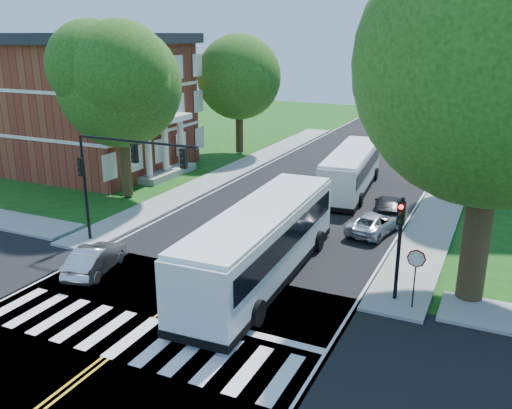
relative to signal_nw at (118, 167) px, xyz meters
The scene contains 22 objects.
ground 9.74m from the signal_nw, 47.67° to the right, with size 140.00×140.00×0.00m, color #174511.
road 13.69m from the signal_nw, 63.16° to the left, with size 14.00×96.00×0.01m, color black.
cross_road 9.73m from the signal_nw, 47.67° to the right, with size 60.00×12.00×0.01m, color black.
center_line 17.20m from the signal_nw, 69.39° to the left, with size 0.36×70.00×0.01m, color gold.
edge_line_w 16.20m from the signal_nw, 93.47° to the left, with size 0.12×70.00×0.01m, color silver.
edge_line_e 20.54m from the signal_nw, 50.90° to the left, with size 0.12×70.00×0.01m, color silver.
crosswalk 10.07m from the signal_nw, 49.80° to the right, with size 12.60×3.00×0.01m, color silver.
stop_bar 11.40m from the signal_nw, 27.30° to the right, with size 6.60×0.40×0.01m, color silver.
sidewalk_nw 19.22m from the signal_nw, 97.50° to the left, with size 2.60×40.00×0.15m, color gray.
sidewalk_ne 23.75m from the signal_nw, 52.69° to the left, with size 2.60×40.00×0.15m, color gray.
tree_ne_big 17.72m from the signal_nw, ahead, with size 10.80×10.80×14.91m.
tree_west_near 9.96m from the signal_nw, 126.70° to the left, with size 8.00×8.00×11.40m.
tree_west_far 24.27m from the signal_nw, 102.31° to the left, with size 7.60×7.60×10.67m.
brick_building 21.08m from the signal_nw, 139.86° to the left, with size 20.00×13.00×10.80m.
signal_nw is the anchor object (origin of this frame).
signal_ne 14.13m from the signal_nw, ahead, with size 0.30×0.46×4.40m.
stop_sign 15.05m from the signal_nw, ahead, with size 0.76×0.08×2.53m.
bus_lead 8.49m from the signal_nw, ahead, with size 3.58×13.16×3.38m.
bus_follow 17.70m from the signal_nw, 63.68° to the left, with size 3.58×11.63×2.96m.
hatchback 4.80m from the signal_nw, 76.04° to the right, with size 1.41×4.05×1.33m, color #A6A8AD.
suv 14.26m from the signal_nw, 34.53° to the left, with size 1.94×4.21×1.17m, color silver.
dark_sedan 16.38m from the signal_nw, 44.26° to the left, with size 1.78×4.37×1.27m, color black.
Camera 1 is at (11.66, -14.51, 10.75)m, focal length 38.00 mm.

